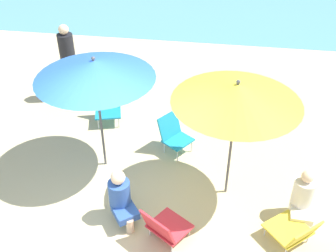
{
  "coord_description": "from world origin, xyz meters",
  "views": [
    {
      "loc": [
        1.32,
        -3.7,
        4.71
      ],
      "look_at": [
        0.46,
        1.82,
        0.7
      ],
      "focal_mm": 42.41,
      "sensor_mm": 36.0,
      "label": 1
    }
  ],
  "objects_px": {
    "beach_chair_c": "(108,105)",
    "person_c": "(121,197)",
    "person_a": "(69,63)",
    "person_b": "(303,197)",
    "umbrella_blue": "(94,69)",
    "beach_chair_b": "(174,133)",
    "beach_chair_d": "(294,231)",
    "beach_chair_a": "(164,227)",
    "umbrella_yellow": "(237,93)"
  },
  "relations": [
    {
      "from": "umbrella_yellow",
      "to": "beach_chair_a",
      "type": "xyz_separation_m",
      "value": [
        -0.84,
        -1.13,
        -1.6
      ]
    },
    {
      "from": "beach_chair_a",
      "to": "beach_chair_c",
      "type": "distance_m",
      "value": 3.29
    },
    {
      "from": "umbrella_blue",
      "to": "beach_chair_b",
      "type": "height_order",
      "value": "umbrella_blue"
    },
    {
      "from": "beach_chair_a",
      "to": "beach_chair_d",
      "type": "bearing_deg",
      "value": -49.96
    },
    {
      "from": "beach_chair_c",
      "to": "person_a",
      "type": "bearing_deg",
      "value": -141.51
    },
    {
      "from": "umbrella_blue",
      "to": "beach_chair_d",
      "type": "bearing_deg",
      "value": -22.33
    },
    {
      "from": "beach_chair_c",
      "to": "beach_chair_d",
      "type": "distance_m",
      "value": 4.34
    },
    {
      "from": "beach_chair_b",
      "to": "beach_chair_d",
      "type": "xyz_separation_m",
      "value": [
        1.97,
        -1.87,
        -0.11
      ]
    },
    {
      "from": "beach_chair_a",
      "to": "beach_chair_d",
      "type": "distance_m",
      "value": 1.82
    },
    {
      "from": "beach_chair_b",
      "to": "beach_chair_c",
      "type": "bearing_deg",
      "value": -171.93
    },
    {
      "from": "umbrella_yellow",
      "to": "beach_chair_c",
      "type": "height_order",
      "value": "umbrella_yellow"
    },
    {
      "from": "beach_chair_a",
      "to": "umbrella_yellow",
      "type": "bearing_deg",
      "value": -3.5
    },
    {
      "from": "beach_chair_c",
      "to": "person_c",
      "type": "xyz_separation_m",
      "value": [
        0.94,
        -2.54,
        0.11
      ]
    },
    {
      "from": "beach_chair_a",
      "to": "beach_chair_c",
      "type": "bearing_deg",
      "value": 62.91
    },
    {
      "from": "umbrella_blue",
      "to": "beach_chair_b",
      "type": "bearing_deg",
      "value": 27.24
    },
    {
      "from": "person_b",
      "to": "beach_chair_b",
      "type": "bearing_deg",
      "value": -119.77
    },
    {
      "from": "umbrella_yellow",
      "to": "beach_chair_a",
      "type": "distance_m",
      "value": 2.13
    },
    {
      "from": "umbrella_blue",
      "to": "person_a",
      "type": "height_order",
      "value": "umbrella_blue"
    },
    {
      "from": "beach_chair_b",
      "to": "beach_chair_c",
      "type": "relative_size",
      "value": 1.05
    },
    {
      "from": "person_c",
      "to": "person_a",
      "type": "bearing_deg",
      "value": 174.05
    },
    {
      "from": "beach_chair_b",
      "to": "beach_chair_c",
      "type": "height_order",
      "value": "beach_chair_b"
    },
    {
      "from": "umbrella_yellow",
      "to": "person_c",
      "type": "relative_size",
      "value": 2.32
    },
    {
      "from": "umbrella_yellow",
      "to": "beach_chair_c",
      "type": "relative_size",
      "value": 3.08
    },
    {
      "from": "beach_chair_b",
      "to": "beach_chair_d",
      "type": "distance_m",
      "value": 2.72
    },
    {
      "from": "umbrella_blue",
      "to": "umbrella_yellow",
      "type": "xyz_separation_m",
      "value": [
        2.15,
        -0.37,
        -0.0
      ]
    },
    {
      "from": "umbrella_yellow",
      "to": "beach_chair_d",
      "type": "height_order",
      "value": "umbrella_yellow"
    },
    {
      "from": "person_a",
      "to": "person_c",
      "type": "xyz_separation_m",
      "value": [
        1.96,
        -3.28,
        -0.41
      ]
    },
    {
      "from": "beach_chair_b",
      "to": "person_c",
      "type": "xyz_separation_m",
      "value": [
        -0.53,
        -1.77,
        0.08
      ]
    },
    {
      "from": "umbrella_yellow",
      "to": "beach_chair_b",
      "type": "distance_m",
      "value": 2.06
    },
    {
      "from": "beach_chair_a",
      "to": "person_a",
      "type": "relative_size",
      "value": 0.45
    },
    {
      "from": "beach_chair_c",
      "to": "person_c",
      "type": "distance_m",
      "value": 2.71
    },
    {
      "from": "umbrella_yellow",
      "to": "beach_chair_d",
      "type": "relative_size",
      "value": 2.59
    },
    {
      "from": "umbrella_blue",
      "to": "person_c",
      "type": "distance_m",
      "value": 1.96
    },
    {
      "from": "beach_chair_a",
      "to": "beach_chair_d",
      "type": "height_order",
      "value": "beach_chair_a"
    },
    {
      "from": "umbrella_blue",
      "to": "beach_chair_a",
      "type": "height_order",
      "value": "umbrella_blue"
    },
    {
      "from": "umbrella_blue",
      "to": "person_a",
      "type": "relative_size",
      "value": 1.23
    },
    {
      "from": "person_b",
      "to": "person_c",
      "type": "relative_size",
      "value": 0.98
    },
    {
      "from": "beach_chair_c",
      "to": "person_c",
      "type": "bearing_deg",
      "value": 4.67
    },
    {
      "from": "person_a",
      "to": "person_c",
      "type": "relative_size",
      "value": 1.89
    },
    {
      "from": "beach_chair_c",
      "to": "person_c",
      "type": "height_order",
      "value": "person_c"
    },
    {
      "from": "beach_chair_a",
      "to": "beach_chair_b",
      "type": "relative_size",
      "value": 1.09
    },
    {
      "from": "person_c",
      "to": "beach_chair_c",
      "type": "bearing_deg",
      "value": 163.45
    },
    {
      "from": "umbrella_blue",
      "to": "person_a",
      "type": "bearing_deg",
      "value": 122.61
    },
    {
      "from": "person_c",
      "to": "beach_chair_d",
      "type": "bearing_deg",
      "value": 50.96
    },
    {
      "from": "beach_chair_b",
      "to": "umbrella_blue",
      "type": "bearing_deg",
      "value": -117.0
    },
    {
      "from": "beach_chair_c",
      "to": "person_b",
      "type": "height_order",
      "value": "person_b"
    },
    {
      "from": "beach_chair_b",
      "to": "person_a",
      "type": "distance_m",
      "value": 2.95
    },
    {
      "from": "beach_chair_a",
      "to": "person_b",
      "type": "height_order",
      "value": "person_b"
    },
    {
      "from": "umbrella_blue",
      "to": "person_a",
      "type": "xyz_separation_m",
      "value": [
        -1.34,
        2.1,
        -1.03
      ]
    },
    {
      "from": "person_b",
      "to": "person_c",
      "type": "height_order",
      "value": "person_c"
    }
  ]
}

